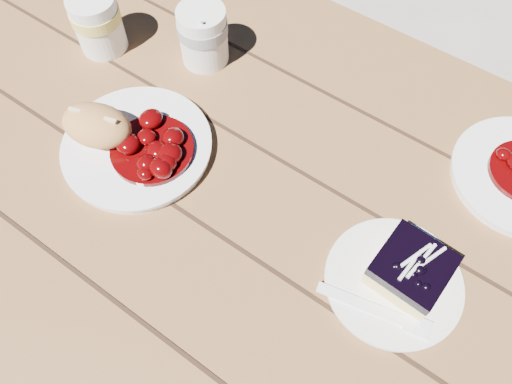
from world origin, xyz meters
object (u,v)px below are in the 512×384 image
Objects in this scene: bread_roll at (97,125)px; dessert_plate at (393,282)px; picnic_table at (138,166)px; coffee_cup at (203,36)px; second_cup at (98,23)px; main_plate at (137,147)px; blueberry_cake at (411,270)px.

bread_roll is 0.50m from dessert_plate.
picnic_table is at bearing -179.93° from dessert_plate.
coffee_cup and second_cup have the same top height.
bread_roll reaches higher than dessert_plate.
main_plate reaches higher than dessert_plate.
coffee_cup is (-0.04, 0.22, 0.04)m from main_plate.
second_cup is at bearing 141.04° from picnic_table.
main_plate is at bearing -170.49° from blueberry_cake.
second_cup is (-0.15, 0.16, 0.01)m from bread_roll.
bread_roll is 0.51m from blueberry_cake.
bread_roll reaches higher than main_plate.
bread_roll reaches higher than picnic_table.
blueberry_cake is at bearing -19.49° from coffee_cup.
bread_roll is at bearing -94.54° from coffee_cup.
picnic_table is 8.62× the size of main_plate.
blueberry_cake is 0.66m from second_cup.
coffee_cup is (-0.47, 0.19, 0.05)m from dessert_plate.
bread_roll is 1.18× the size of blueberry_cake.
second_cup is at bearing 145.80° from main_plate.
main_plate is 0.45m from blueberry_cake.
bread_roll is 1.09× the size of coffee_cup.
picnic_table is 0.54m from dessert_plate.
bread_roll is (0.02, -0.06, 0.21)m from picnic_table.
second_cup reaches higher than bread_roll.
blueberry_cake is at bearing 6.49° from main_plate.
picnic_table is 20.79× the size of blueberry_cake.
blueberry_cake is at bearing -7.74° from second_cup.
picnic_table is at bearing -175.26° from blueberry_cake.
dessert_plate is (0.51, 0.00, 0.17)m from picnic_table.
second_cup is (-0.17, -0.08, 0.00)m from coffee_cup.
bread_roll is 0.22m from second_cup.
picnic_table is at bearing 155.22° from main_plate.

